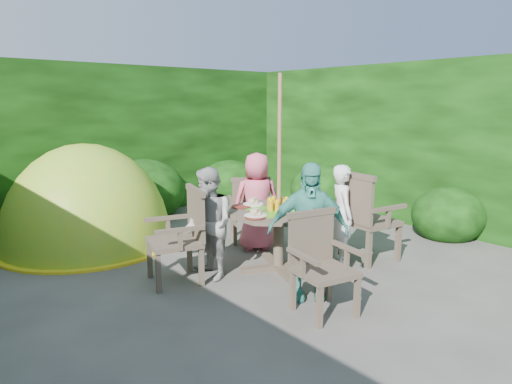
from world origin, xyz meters
TOP-DOWN VIEW (x-y plane):
  - ground at (0.00, 0.00)m, footprint 60.00×60.00m
  - hedge_enclosure at (0.00, 1.33)m, footprint 9.00×9.00m
  - patio_table at (0.61, -0.01)m, footprint 1.58×1.58m
  - parasol_pole at (0.61, -0.01)m, footprint 0.06×0.06m
  - garden_chair_right at (1.61, -0.44)m, footprint 0.65×0.71m
  - garden_chair_left at (-0.40, 0.41)m, footprint 0.65×0.70m
  - garden_chair_back at (1.01, 1.02)m, footprint 0.70×0.68m
  - garden_chair_front at (0.18, -1.02)m, footprint 0.61×0.57m
  - child_right at (1.35, -0.31)m, footprint 0.47×0.52m
  - child_left at (-0.13, 0.29)m, footprint 0.51×0.63m
  - child_back at (0.91, 0.73)m, footprint 0.74×0.65m
  - child_front at (0.31, -0.75)m, footprint 0.82×0.75m
  - dome_tent at (-0.69, 2.38)m, footprint 2.66×2.66m

SIDE VIEW (x-z plane):
  - ground at x=0.00m, z-range 0.00..0.00m
  - dome_tent at x=-0.69m, z-range -1.36..1.36m
  - garden_chair_front at x=0.18m, z-range 0.03..0.92m
  - garden_chair_back at x=1.01m, z-range 0.03..0.92m
  - garden_chair_left at x=-0.40m, z-range 0.03..1.00m
  - garden_chair_right at x=1.61m, z-range 0.04..1.08m
  - patio_table at x=0.61m, z-range 0.17..1.01m
  - child_right at x=1.35m, z-range 0.00..1.18m
  - child_left at x=-0.13m, z-range 0.00..1.22m
  - child_back at x=0.91m, z-range 0.00..1.27m
  - child_front at x=0.31m, z-range 0.00..1.35m
  - parasol_pole at x=0.61m, z-range 0.00..2.20m
  - hedge_enclosure at x=0.00m, z-range 0.00..2.50m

